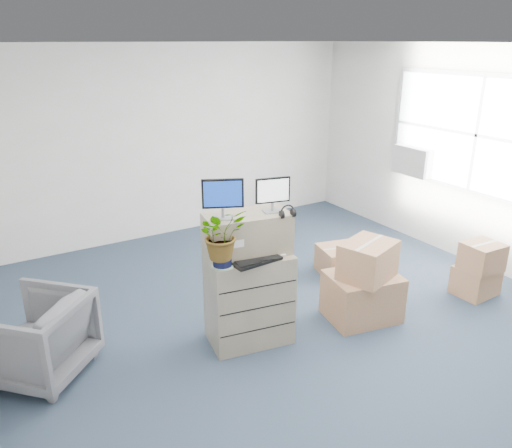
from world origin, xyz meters
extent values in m
plane|color=#283549|center=(0.00, 0.00, 0.00)|extent=(7.00, 7.00, 0.00)
cube|color=silver|center=(0.00, 3.51, 1.40)|extent=(6.00, 0.02, 2.80)
cube|color=#979799|center=(2.96, 0.50, 1.70)|extent=(0.06, 2.72, 1.52)
cube|color=white|center=(2.92, 0.50, 1.70)|extent=(0.01, 2.60, 1.40)
cube|color=beige|center=(2.87, 1.40, 1.20)|extent=(0.24, 0.60, 0.40)
cube|color=gray|center=(-0.52, 0.29, 0.46)|extent=(0.86, 0.61, 0.92)
cube|color=gray|center=(-0.51, 0.34, 1.12)|extent=(0.85, 0.52, 0.40)
cube|color=#99999E|center=(-0.76, 0.34, 1.33)|extent=(0.24, 0.21, 0.01)
cylinder|color=#99999E|center=(-0.76, 0.34, 1.38)|extent=(0.03, 0.03, 0.09)
cube|color=black|center=(-0.76, 0.34, 1.56)|extent=(0.35, 0.18, 0.27)
cube|color=navy|center=(-0.76, 0.33, 1.56)|extent=(0.31, 0.14, 0.23)
cube|color=#99999E|center=(-0.28, 0.27, 1.33)|extent=(0.20, 0.16, 0.01)
cylinder|color=#99999E|center=(-0.28, 0.27, 1.37)|extent=(0.03, 0.03, 0.08)
cube|color=black|center=(-0.28, 0.27, 1.53)|extent=(0.33, 0.10, 0.24)
cube|color=silver|center=(-0.28, 0.26, 1.53)|extent=(0.29, 0.07, 0.21)
torus|color=black|center=(-0.22, 0.10, 1.36)|extent=(0.14, 0.04, 0.14)
cube|color=black|center=(-0.54, 0.12, 0.94)|extent=(0.48, 0.23, 0.02)
ellipsoid|color=silver|center=(-0.25, 0.11, 0.94)|extent=(0.10, 0.07, 0.03)
cylinder|color=gray|center=(-0.43, 0.30, 1.04)|extent=(0.06, 0.06, 0.22)
cube|color=silver|center=(-0.60, 0.34, 0.93)|extent=(0.05, 0.05, 0.02)
cube|color=black|center=(-0.60, 0.34, 0.99)|extent=(0.05, 0.03, 0.09)
cube|color=black|center=(-0.18, 0.34, 0.95)|extent=(0.20, 0.17, 0.05)
cube|color=#4487EA|center=(-0.20, 0.33, 1.01)|extent=(0.20, 0.10, 0.07)
cylinder|color=#98B390|center=(-0.85, 0.19, 0.93)|extent=(0.20, 0.20, 0.01)
cylinder|color=black|center=(-0.85, 0.19, 1.00)|extent=(0.17, 0.17, 0.13)
imported|color=#1D5F1B|center=(-0.85, 0.19, 1.19)|extent=(0.42, 0.47, 0.36)
imported|color=#5B5B5F|center=(-2.40, 0.79, 0.41)|extent=(1.10, 1.10, 0.83)
cube|color=#9C6B4B|center=(0.73, 0.03, 0.25)|extent=(0.82, 0.69, 0.50)
cube|color=#9C6B4B|center=(2.25, -0.26, 0.17)|extent=(0.49, 0.41, 0.34)
cube|color=#9C6B4B|center=(1.25, 0.99, 0.18)|extent=(0.63, 0.60, 0.36)
cube|color=#9C6B4B|center=(0.72, -0.02, 0.70)|extent=(0.67, 0.60, 0.39)
cube|color=#9C6B4B|center=(2.21, -0.31, 0.50)|extent=(0.43, 0.38, 0.32)
camera|label=1|loc=(-2.69, -3.43, 2.84)|focal=35.00mm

